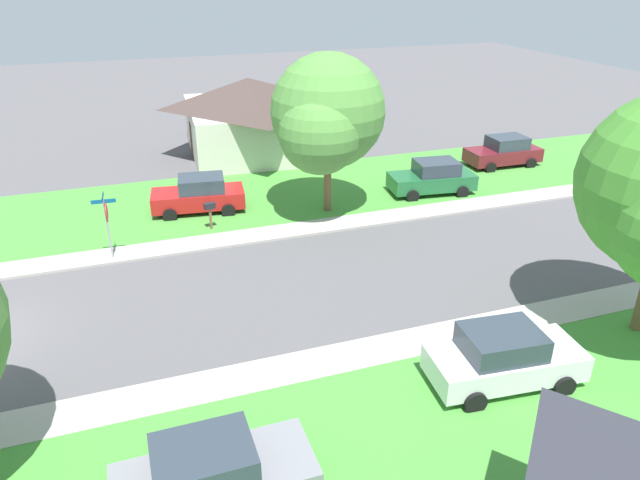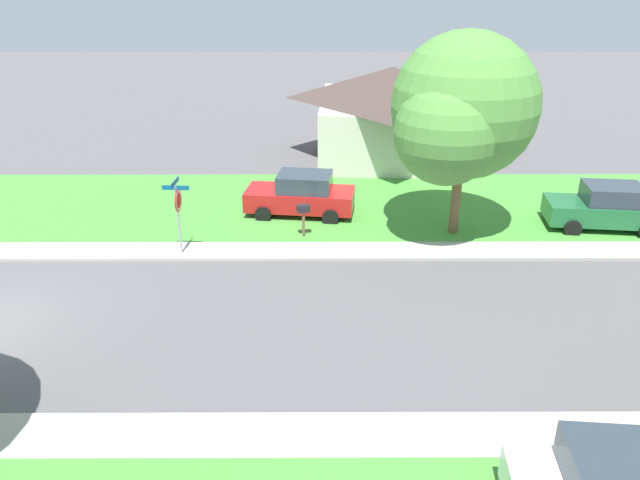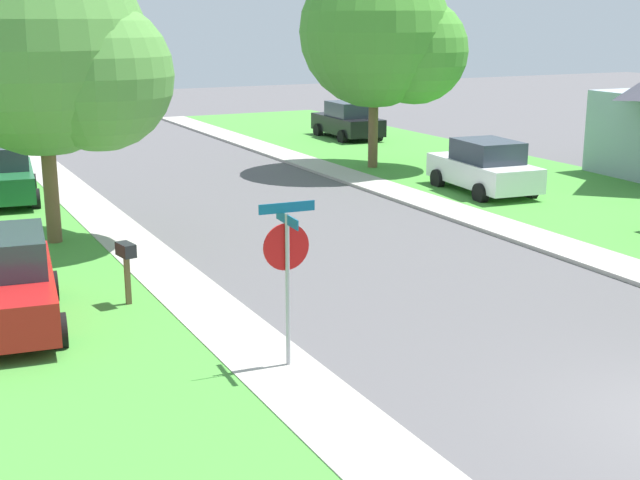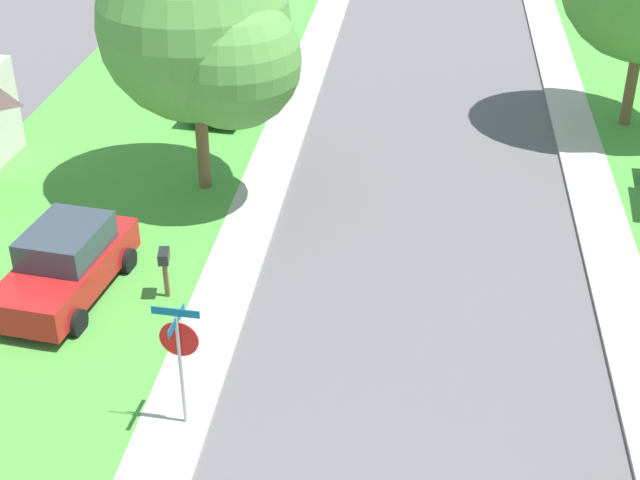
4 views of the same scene
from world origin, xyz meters
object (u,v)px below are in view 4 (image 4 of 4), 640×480
at_px(car_green_across_road, 230,85).
at_px(mailbox, 164,262).
at_px(car_red_kerbside_mid, 66,264).
at_px(car_maroon_driveway_right, 195,26).
at_px(tree_across_right, 204,34).
at_px(stop_sign_far_corner, 179,347).

xyz_separation_m(car_green_across_road, mailbox, (0.86, -11.52, 0.14)).
xyz_separation_m(car_red_kerbside_mid, car_green_across_road, (1.47, 11.65, 0.00)).
bearing_deg(car_maroon_driveway_right, mailbox, -78.68).
bearing_deg(car_maroon_driveway_right, car_red_kerbside_mid, -86.12).
bearing_deg(car_maroon_driveway_right, car_green_across_road, -66.46).
bearing_deg(mailbox, car_red_kerbside_mid, -176.66).
relative_size(car_red_kerbside_mid, mailbox, 3.43).
distance_m(car_green_across_road, tree_across_right, 7.20).
bearing_deg(stop_sign_far_corner, tree_across_right, 99.42).
xyz_separation_m(car_red_kerbside_mid, car_maroon_driveway_right, (-1.21, 17.79, 0.00)).
xyz_separation_m(car_red_kerbside_mid, mailbox, (2.33, 0.14, 0.14)).
height_order(stop_sign_far_corner, mailbox, stop_sign_far_corner).
xyz_separation_m(stop_sign_far_corner, tree_across_right, (-1.60, 9.63, 2.77)).
height_order(car_green_across_road, tree_across_right, tree_across_right).
height_order(car_red_kerbside_mid, tree_across_right, tree_across_right).
bearing_deg(car_green_across_road, mailbox, -85.73).
distance_m(car_red_kerbside_mid, car_maroon_driveway_right, 17.83).
xyz_separation_m(stop_sign_far_corner, car_maroon_driveway_right, (-5.04, 21.85, -1.01)).
distance_m(car_red_kerbside_mid, car_green_across_road, 11.74).
relative_size(stop_sign_far_corner, car_red_kerbside_mid, 0.62).
height_order(tree_across_right, mailbox, tree_across_right).
bearing_deg(car_maroon_driveway_right, tree_across_right, -74.29).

